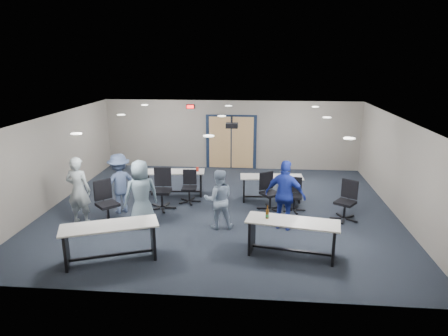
# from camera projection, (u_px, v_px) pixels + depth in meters

# --- Properties ---
(floor) EXTENTS (10.00, 10.00, 0.00)m
(floor) POSITION_uv_depth(u_px,v_px,m) (220.00, 208.00, 11.80)
(floor) COLOR black
(floor) RESTS_ON ground
(back_wall) EXTENTS (10.00, 0.04, 2.70)m
(back_wall) POSITION_uv_depth(u_px,v_px,m) (231.00, 135.00, 15.75)
(back_wall) COLOR gray
(back_wall) RESTS_ON floor
(front_wall) EXTENTS (10.00, 0.04, 2.70)m
(front_wall) POSITION_uv_depth(u_px,v_px,m) (195.00, 230.00, 7.12)
(front_wall) COLOR gray
(front_wall) RESTS_ON floor
(left_wall) EXTENTS (0.04, 9.00, 2.70)m
(left_wall) POSITION_uv_depth(u_px,v_px,m) (53.00, 161.00, 11.86)
(left_wall) COLOR gray
(left_wall) RESTS_ON floor
(right_wall) EXTENTS (0.04, 9.00, 2.70)m
(right_wall) POSITION_uv_depth(u_px,v_px,m) (400.00, 169.00, 11.01)
(right_wall) COLOR gray
(right_wall) RESTS_ON floor
(ceiling) EXTENTS (10.00, 9.00, 0.04)m
(ceiling) POSITION_uv_depth(u_px,v_px,m) (220.00, 118.00, 11.07)
(ceiling) COLOR white
(ceiling) RESTS_ON back_wall
(double_door) EXTENTS (2.00, 0.07, 2.20)m
(double_door) POSITION_uv_depth(u_px,v_px,m) (231.00, 142.00, 15.80)
(double_door) COLOR #101B31
(double_door) RESTS_ON back_wall
(exit_sign) EXTENTS (0.32, 0.07, 0.18)m
(exit_sign) POSITION_uv_depth(u_px,v_px,m) (190.00, 107.00, 15.54)
(exit_sign) COLOR black
(exit_sign) RESTS_ON back_wall
(ceiling_projector) EXTENTS (0.35, 0.32, 0.37)m
(ceiling_projector) POSITION_uv_depth(u_px,v_px,m) (232.00, 125.00, 11.60)
(ceiling_projector) COLOR black
(ceiling_projector) RESTS_ON ceiling
(ceiling_can_lights) EXTENTS (6.24, 5.74, 0.02)m
(ceiling_can_lights) POSITION_uv_depth(u_px,v_px,m) (221.00, 117.00, 11.32)
(ceiling_can_lights) COLOR white
(ceiling_can_lights) RESTS_ON ceiling
(table_front_left) EXTENTS (2.17, 1.39, 0.84)m
(table_front_left) POSITION_uv_depth(u_px,v_px,m) (110.00, 236.00, 8.67)
(table_front_left) COLOR beige
(table_front_left) RESTS_ON floor
(table_front_right) EXTENTS (2.14, 1.04, 1.14)m
(table_front_right) POSITION_uv_depth(u_px,v_px,m) (292.00, 232.00, 8.89)
(table_front_right) COLOR beige
(table_front_right) RESTS_ON floor
(table_back_left) EXTENTS (2.01, 0.85, 0.92)m
(table_back_left) POSITION_uv_depth(u_px,v_px,m) (174.00, 179.00, 12.84)
(table_back_left) COLOR beige
(table_back_left) RESTS_ON floor
(table_back_right) EXTENTS (1.94, 0.74, 0.78)m
(table_back_right) POSITION_uv_depth(u_px,v_px,m) (271.00, 184.00, 12.36)
(table_back_right) COLOR beige
(table_back_right) RESTS_ON floor
(chair_back_a) EXTENTS (0.78, 0.78, 1.20)m
(chair_back_a) POSITION_uv_depth(u_px,v_px,m) (161.00, 190.00, 11.60)
(chair_back_a) COLOR black
(chair_back_a) RESTS_ON floor
(chair_back_b) EXTENTS (0.65, 0.65, 0.99)m
(chair_back_b) POSITION_uv_depth(u_px,v_px,m) (189.00, 187.00, 12.17)
(chair_back_b) COLOR black
(chair_back_b) RESTS_ON floor
(chair_back_c) EXTENTS (0.96, 0.96, 1.10)m
(chair_back_c) POSITION_uv_depth(u_px,v_px,m) (270.00, 192.00, 11.54)
(chair_back_c) COLOR black
(chair_back_c) RESTS_ON floor
(chair_back_d) EXTENTS (0.66, 0.66, 0.97)m
(chair_back_d) POSITION_uv_depth(u_px,v_px,m) (294.00, 195.00, 11.50)
(chair_back_d) COLOR black
(chair_back_d) RESTS_ON floor
(chair_loose_left) EXTENTS (1.03, 1.03, 1.16)m
(chair_loose_left) POSITION_uv_depth(u_px,v_px,m) (107.00, 203.00, 10.62)
(chair_loose_left) COLOR black
(chair_loose_left) RESTS_ON floor
(chair_loose_right) EXTENTS (0.96, 0.96, 1.10)m
(chair_loose_right) POSITION_uv_depth(u_px,v_px,m) (345.00, 201.00, 10.84)
(chair_loose_right) COLOR black
(chair_loose_right) RESTS_ON floor
(person_gray) EXTENTS (0.70, 0.49, 1.83)m
(person_gray) POSITION_uv_depth(u_px,v_px,m) (79.00, 190.00, 10.58)
(person_gray) COLOR #A1ACAF
(person_gray) RESTS_ON floor
(person_plaid) EXTENTS (1.05, 0.93, 1.80)m
(person_plaid) POSITION_uv_depth(u_px,v_px,m) (141.00, 194.00, 10.33)
(person_plaid) COLOR slate
(person_plaid) RESTS_ON floor
(person_lightblue) EXTENTS (0.86, 0.73, 1.58)m
(person_lightblue) POSITION_uv_depth(u_px,v_px,m) (219.00, 199.00, 10.29)
(person_lightblue) COLOR #94A9C4
(person_lightblue) RESTS_ON floor
(person_navy) EXTENTS (1.16, 0.84, 1.83)m
(person_navy) POSITION_uv_depth(u_px,v_px,m) (285.00, 195.00, 10.20)
(person_navy) COLOR #1C2D9A
(person_navy) RESTS_ON floor
(person_back) EXTENTS (1.27, 1.19, 1.72)m
(person_back) POSITION_uv_depth(u_px,v_px,m) (120.00, 183.00, 11.32)
(person_back) COLOR #44557B
(person_back) RESTS_ON floor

